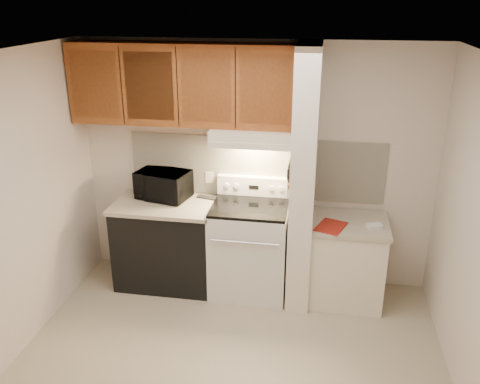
# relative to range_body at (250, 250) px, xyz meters

# --- Properties ---
(floor) EXTENTS (3.60, 3.60, 0.00)m
(floor) POSITION_rel_range_body_xyz_m (0.00, -1.16, -0.46)
(floor) COLOR tan
(floor) RESTS_ON ground
(ceiling) EXTENTS (3.60, 3.60, 0.00)m
(ceiling) POSITION_rel_range_body_xyz_m (0.00, -1.16, 2.04)
(ceiling) COLOR white
(ceiling) RESTS_ON wall_back
(wall_back) EXTENTS (3.60, 2.50, 0.02)m
(wall_back) POSITION_rel_range_body_xyz_m (0.00, 0.34, 0.79)
(wall_back) COLOR beige
(wall_back) RESTS_ON floor
(wall_left) EXTENTS (0.02, 3.00, 2.50)m
(wall_left) POSITION_rel_range_body_xyz_m (-1.80, -1.16, 0.79)
(wall_left) COLOR beige
(wall_left) RESTS_ON floor
(backsplash) EXTENTS (2.60, 0.02, 0.63)m
(backsplash) POSITION_rel_range_body_xyz_m (0.00, 0.33, 0.78)
(backsplash) COLOR white
(backsplash) RESTS_ON wall_back
(range_body) EXTENTS (0.76, 0.65, 0.92)m
(range_body) POSITION_rel_range_body_xyz_m (0.00, 0.00, 0.00)
(range_body) COLOR silver
(range_body) RESTS_ON floor
(oven_window) EXTENTS (0.50, 0.01, 0.30)m
(oven_window) POSITION_rel_range_body_xyz_m (0.00, -0.32, 0.04)
(oven_window) COLOR black
(oven_window) RESTS_ON range_body
(oven_handle) EXTENTS (0.65, 0.02, 0.02)m
(oven_handle) POSITION_rel_range_body_xyz_m (0.00, -0.35, 0.26)
(oven_handle) COLOR silver
(oven_handle) RESTS_ON range_body
(cooktop) EXTENTS (0.74, 0.64, 0.03)m
(cooktop) POSITION_rel_range_body_xyz_m (0.00, 0.00, 0.48)
(cooktop) COLOR black
(cooktop) RESTS_ON range_body
(range_backguard) EXTENTS (0.76, 0.08, 0.20)m
(range_backguard) POSITION_rel_range_body_xyz_m (0.00, 0.28, 0.59)
(range_backguard) COLOR silver
(range_backguard) RESTS_ON range_body
(range_display) EXTENTS (0.10, 0.01, 0.04)m
(range_display) POSITION_rel_range_body_xyz_m (0.00, 0.24, 0.59)
(range_display) COLOR black
(range_display) RESTS_ON range_backguard
(range_knob_left_outer) EXTENTS (0.05, 0.02, 0.05)m
(range_knob_left_outer) POSITION_rel_range_body_xyz_m (-0.28, 0.24, 0.59)
(range_knob_left_outer) COLOR silver
(range_knob_left_outer) RESTS_ON range_backguard
(range_knob_left_inner) EXTENTS (0.05, 0.02, 0.05)m
(range_knob_left_inner) POSITION_rel_range_body_xyz_m (-0.18, 0.24, 0.59)
(range_knob_left_inner) COLOR silver
(range_knob_left_inner) RESTS_ON range_backguard
(range_knob_right_inner) EXTENTS (0.05, 0.02, 0.05)m
(range_knob_right_inner) POSITION_rel_range_body_xyz_m (0.18, 0.24, 0.59)
(range_knob_right_inner) COLOR silver
(range_knob_right_inner) RESTS_ON range_backguard
(range_knob_right_outer) EXTENTS (0.05, 0.02, 0.05)m
(range_knob_right_outer) POSITION_rel_range_body_xyz_m (0.28, 0.24, 0.59)
(range_knob_right_outer) COLOR silver
(range_knob_right_outer) RESTS_ON range_backguard
(dishwasher_front) EXTENTS (1.00, 0.63, 0.87)m
(dishwasher_front) POSITION_rel_range_body_xyz_m (-0.88, 0.01, -0.03)
(dishwasher_front) COLOR black
(dishwasher_front) RESTS_ON floor
(left_countertop) EXTENTS (1.04, 0.67, 0.04)m
(left_countertop) POSITION_rel_range_body_xyz_m (-0.88, 0.01, 0.43)
(left_countertop) COLOR #BAAD92
(left_countertop) RESTS_ON dishwasher_front
(spoon_rest) EXTENTS (0.23, 0.12, 0.02)m
(spoon_rest) POSITION_rel_range_body_xyz_m (-0.48, 0.21, 0.46)
(spoon_rest) COLOR black
(spoon_rest) RESTS_ON left_countertop
(teal_jar) EXTENTS (0.11, 0.11, 0.11)m
(teal_jar) POSITION_rel_range_body_xyz_m (-1.07, 0.23, 0.51)
(teal_jar) COLOR #206562
(teal_jar) RESTS_ON left_countertop
(outlet) EXTENTS (0.08, 0.01, 0.12)m
(outlet) POSITION_rel_range_body_xyz_m (-0.48, 0.32, 0.64)
(outlet) COLOR beige
(outlet) RESTS_ON backsplash
(microwave) EXTENTS (0.59, 0.46, 0.29)m
(microwave) POSITION_rel_range_body_xyz_m (-0.93, 0.15, 0.59)
(microwave) COLOR black
(microwave) RESTS_ON left_countertop
(partition_pillar) EXTENTS (0.22, 0.70, 2.50)m
(partition_pillar) POSITION_rel_range_body_xyz_m (0.51, -0.01, 0.79)
(partition_pillar) COLOR #F0DFCD
(partition_pillar) RESTS_ON floor
(pillar_trim) EXTENTS (0.01, 0.70, 0.04)m
(pillar_trim) POSITION_rel_range_body_xyz_m (0.39, -0.01, 0.84)
(pillar_trim) COLOR brown
(pillar_trim) RESTS_ON partition_pillar
(knife_strip) EXTENTS (0.02, 0.42, 0.04)m
(knife_strip) POSITION_rel_range_body_xyz_m (0.39, -0.06, 0.86)
(knife_strip) COLOR black
(knife_strip) RESTS_ON partition_pillar
(knife_blade_a) EXTENTS (0.01, 0.03, 0.16)m
(knife_blade_a) POSITION_rel_range_body_xyz_m (0.38, -0.21, 0.76)
(knife_blade_a) COLOR silver
(knife_blade_a) RESTS_ON knife_strip
(knife_handle_a) EXTENTS (0.02, 0.02, 0.10)m
(knife_handle_a) POSITION_rel_range_body_xyz_m (0.38, -0.22, 0.91)
(knife_handle_a) COLOR black
(knife_handle_a) RESTS_ON knife_strip
(knife_blade_b) EXTENTS (0.01, 0.04, 0.18)m
(knife_blade_b) POSITION_rel_range_body_xyz_m (0.38, -0.13, 0.75)
(knife_blade_b) COLOR silver
(knife_blade_b) RESTS_ON knife_strip
(knife_handle_b) EXTENTS (0.02, 0.02, 0.10)m
(knife_handle_b) POSITION_rel_range_body_xyz_m (0.38, -0.12, 0.91)
(knife_handle_b) COLOR black
(knife_handle_b) RESTS_ON knife_strip
(knife_blade_c) EXTENTS (0.01, 0.04, 0.20)m
(knife_blade_c) POSITION_rel_range_body_xyz_m (0.38, -0.06, 0.74)
(knife_blade_c) COLOR silver
(knife_blade_c) RESTS_ON knife_strip
(knife_handle_c) EXTENTS (0.02, 0.02, 0.10)m
(knife_handle_c) POSITION_rel_range_body_xyz_m (0.38, -0.07, 0.91)
(knife_handle_c) COLOR black
(knife_handle_c) RESTS_ON knife_strip
(knife_blade_d) EXTENTS (0.01, 0.04, 0.16)m
(knife_blade_d) POSITION_rel_range_body_xyz_m (0.38, 0.03, 0.76)
(knife_blade_d) COLOR silver
(knife_blade_d) RESTS_ON knife_strip
(knife_handle_d) EXTENTS (0.02, 0.02, 0.10)m
(knife_handle_d) POSITION_rel_range_body_xyz_m (0.38, 0.04, 0.91)
(knife_handle_d) COLOR black
(knife_handle_d) RESTS_ON knife_strip
(knife_blade_e) EXTENTS (0.01, 0.04, 0.18)m
(knife_blade_e) POSITION_rel_range_body_xyz_m (0.38, 0.12, 0.75)
(knife_blade_e) COLOR silver
(knife_blade_e) RESTS_ON knife_strip
(knife_handle_e) EXTENTS (0.02, 0.02, 0.10)m
(knife_handle_e) POSITION_rel_range_body_xyz_m (0.38, 0.10, 0.91)
(knife_handle_e) COLOR black
(knife_handle_e) RESTS_ON knife_strip
(oven_mitt) EXTENTS (0.03, 0.11, 0.27)m
(oven_mitt) POSITION_rel_range_body_xyz_m (0.38, 0.17, 0.69)
(oven_mitt) COLOR slate
(oven_mitt) RESTS_ON partition_pillar
(right_cab_base) EXTENTS (0.70, 0.60, 0.81)m
(right_cab_base) POSITION_rel_range_body_xyz_m (0.97, -0.01, -0.06)
(right_cab_base) COLOR beige
(right_cab_base) RESTS_ON floor
(right_countertop) EXTENTS (0.74, 0.64, 0.04)m
(right_countertop) POSITION_rel_range_body_xyz_m (0.97, -0.01, 0.37)
(right_countertop) COLOR #BAAD92
(right_countertop) RESTS_ON right_cab_base
(red_folder) EXTENTS (0.33, 0.38, 0.01)m
(red_folder) POSITION_rel_range_body_xyz_m (0.79, -0.16, 0.40)
(red_folder) COLOR maroon
(red_folder) RESTS_ON right_countertop
(white_box) EXTENTS (0.16, 0.13, 0.04)m
(white_box) POSITION_rel_range_body_xyz_m (1.19, -0.11, 0.41)
(white_box) COLOR white
(white_box) RESTS_ON right_countertop
(range_hood) EXTENTS (0.78, 0.44, 0.15)m
(range_hood) POSITION_rel_range_body_xyz_m (0.00, 0.12, 1.17)
(range_hood) COLOR beige
(range_hood) RESTS_ON upper_cabinets
(hood_lip) EXTENTS (0.78, 0.04, 0.06)m
(hood_lip) POSITION_rel_range_body_xyz_m (0.00, -0.08, 1.12)
(hood_lip) COLOR beige
(hood_lip) RESTS_ON range_hood
(upper_cabinets) EXTENTS (2.18, 0.33, 0.77)m
(upper_cabinets) POSITION_rel_range_body_xyz_m (-0.69, 0.17, 1.62)
(upper_cabinets) COLOR brown
(upper_cabinets) RESTS_ON wall_back
(cab_door_a) EXTENTS (0.46, 0.01, 0.63)m
(cab_door_a) POSITION_rel_range_body_xyz_m (-1.51, 0.01, 1.62)
(cab_door_a) COLOR brown
(cab_door_a) RESTS_ON upper_cabinets
(cab_gap_a) EXTENTS (0.01, 0.01, 0.73)m
(cab_gap_a) POSITION_rel_range_body_xyz_m (-1.23, 0.01, 1.62)
(cab_gap_a) COLOR black
(cab_gap_a) RESTS_ON upper_cabinets
(cab_door_b) EXTENTS (0.46, 0.01, 0.63)m
(cab_door_b) POSITION_rel_range_body_xyz_m (-0.96, 0.01, 1.62)
(cab_door_b) COLOR brown
(cab_door_b) RESTS_ON upper_cabinets
(cab_gap_b) EXTENTS (0.01, 0.01, 0.73)m
(cab_gap_b) POSITION_rel_range_body_xyz_m (-0.69, 0.01, 1.62)
(cab_gap_b) COLOR black
(cab_gap_b) RESTS_ON upper_cabinets
(cab_door_c) EXTENTS (0.46, 0.01, 0.63)m
(cab_door_c) POSITION_rel_range_body_xyz_m (-0.42, 0.01, 1.62)
(cab_door_c) COLOR brown
(cab_door_c) RESTS_ON upper_cabinets
(cab_gap_c) EXTENTS (0.01, 0.01, 0.73)m
(cab_gap_c) POSITION_rel_range_body_xyz_m (-0.14, 0.01, 1.62)
(cab_gap_c) COLOR black
(cab_gap_c) RESTS_ON upper_cabinets
(cab_door_d) EXTENTS (0.46, 0.01, 0.63)m
(cab_door_d) POSITION_rel_range_body_xyz_m (0.13, 0.01, 1.62)
(cab_door_d) COLOR brown
(cab_door_d) RESTS_ON upper_cabinets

